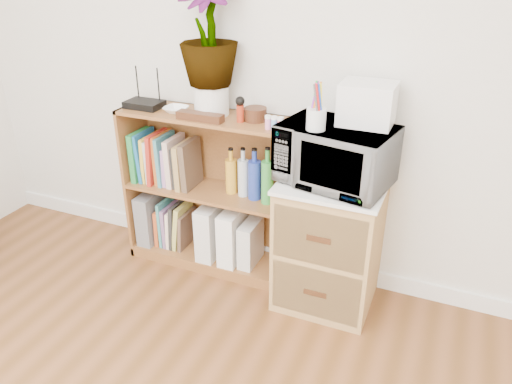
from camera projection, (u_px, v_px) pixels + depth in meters
The scene contains 21 objects.
skirting_board at pixel (272, 255), 3.09m from camera, with size 4.00×0.02×0.10m, color white.
bookshelf at pixel (209, 193), 2.91m from camera, with size 1.00×0.30×0.95m, color brown.
wicker_unit at pixel (329, 245), 2.64m from camera, with size 0.50×0.45×0.70m, color #9E7542.
microwave at pixel (335, 155), 2.40m from camera, with size 0.53×0.36×0.29m, color silver.
pen_cup at pixel (316, 119), 2.27m from camera, with size 0.09×0.09×0.10m, color silver.
small_appliance at pixel (367, 104), 2.32m from camera, with size 0.25×0.21×0.20m, color white.
router at pixel (144, 104), 2.80m from camera, with size 0.21×0.14×0.04m, color black.
white_bowl at pixel (176, 110), 2.72m from camera, with size 0.13×0.13×0.03m, color white.
plant_pot at pixel (211, 100), 2.66m from camera, with size 0.19×0.19×0.16m, color silver.
potted_plant at pixel (209, 32), 2.51m from camera, with size 0.30×0.30×0.54m, color #2A6B2D.
trinket_box at pixel (200, 117), 2.59m from camera, with size 0.26×0.06×0.04m, color #361C0E.
kokeshi_doll at pixel (240, 114), 2.56m from camera, with size 0.04×0.04×0.09m, color maroon.
wooden_bowl at pixel (255, 114), 2.59m from camera, with size 0.12×0.12×0.07m, color #3C2010.
paint_jars at pixel (274, 124), 2.46m from camera, with size 0.12×0.04×0.06m, color pink.
file_box at pixel (153, 216), 3.16m from camera, with size 0.10×0.26×0.33m, color slate.
magazine_holder_left at pixel (212, 229), 3.00m from camera, with size 0.11×0.27×0.33m, color silver.
magazine_holder_mid at pixel (234, 234), 2.95m from camera, with size 0.10×0.26×0.33m, color white.
magazine_holder_right at pixel (251, 243), 2.93m from camera, with size 0.08×0.21×0.27m, color silver.
cookbooks at pixel (166, 160), 2.93m from camera, with size 0.37×0.20×0.31m.
liquor_bottles at pixel (262, 176), 2.72m from camera, with size 0.46×0.07×0.31m.
lower_books at pixel (175, 224), 3.12m from camera, with size 0.20×0.19×0.30m.
Camera 1 is at (0.92, -0.19, 1.78)m, focal length 35.00 mm.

